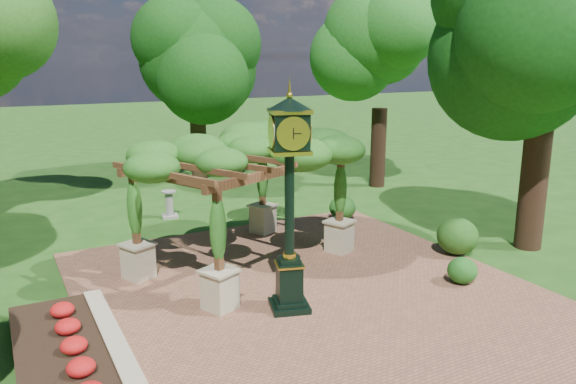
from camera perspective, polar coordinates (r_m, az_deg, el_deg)
name	(u,v)px	position (r m, az deg, el deg)	size (l,w,h in m)	color
ground	(344,317)	(12.22, 5.67, -12.55)	(120.00, 120.00, 0.00)	#1E4714
brick_plaza	(319,299)	(12.97, 3.18, -10.80)	(10.00, 12.00, 0.04)	brown
border_wall	(116,350)	(10.99, -17.07, -15.12)	(0.35, 5.00, 0.40)	#C6B793
flower_bed	(63,364)	(10.91, -21.87, -15.89)	(1.50, 5.00, 0.36)	red
pedestal_clock	(289,186)	(11.56, 0.15, 0.65)	(1.14, 1.14, 4.65)	black
pergola	(243,160)	(14.28, -4.54, 3.27)	(6.37, 5.30, 3.44)	#C0B68F
sundial	(169,206)	(19.58, -11.96, -1.39)	(0.61, 0.61, 0.94)	gray
shrub_front	(462,270)	(14.27, 17.29, -7.61)	(0.71, 0.71, 0.64)	#1D5618
shrub_mid	(457,236)	(16.23, 16.84, -4.31)	(1.13, 1.13, 1.01)	#204E16
shrub_back	(342,208)	(18.92, 5.55, -1.59)	(0.89, 0.89, 0.80)	#23601B
tree_north	(195,57)	(25.30, -9.38, 13.38)	(4.61, 4.61, 7.80)	#362715
tree_east_far	(382,45)	(23.64, 9.54, 14.52)	(3.88, 3.88, 8.51)	black
tree_east_near	(551,20)	(16.94, 25.15, 15.54)	(4.13, 4.13, 9.23)	#351F15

